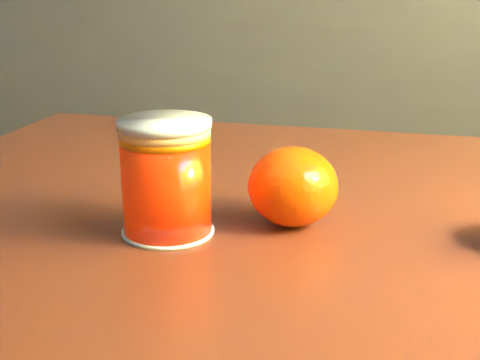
# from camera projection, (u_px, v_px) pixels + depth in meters

# --- Properties ---
(kitchen_counter) EXTENTS (3.15, 0.60, 0.90)m
(kitchen_counter) POSITION_uv_depth(u_px,v_px,m) (91.00, 118.00, 2.00)
(kitchen_counter) COLOR #4A494E
(kitchen_counter) RESTS_ON ground
(table) EXTENTS (0.92, 0.64, 0.69)m
(table) POSITION_uv_depth(u_px,v_px,m) (365.00, 319.00, 0.56)
(table) COLOR maroon
(table) RESTS_ON ground
(juice_glass) EXTENTS (0.07, 0.07, 0.09)m
(juice_glass) POSITION_uv_depth(u_px,v_px,m) (166.00, 178.00, 0.50)
(juice_glass) COLOR #F42604
(juice_glass) RESTS_ON table
(orange_front) EXTENTS (0.07, 0.07, 0.06)m
(orange_front) POSITION_uv_depth(u_px,v_px,m) (293.00, 187.00, 0.52)
(orange_front) COLOR #E44404
(orange_front) RESTS_ON table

